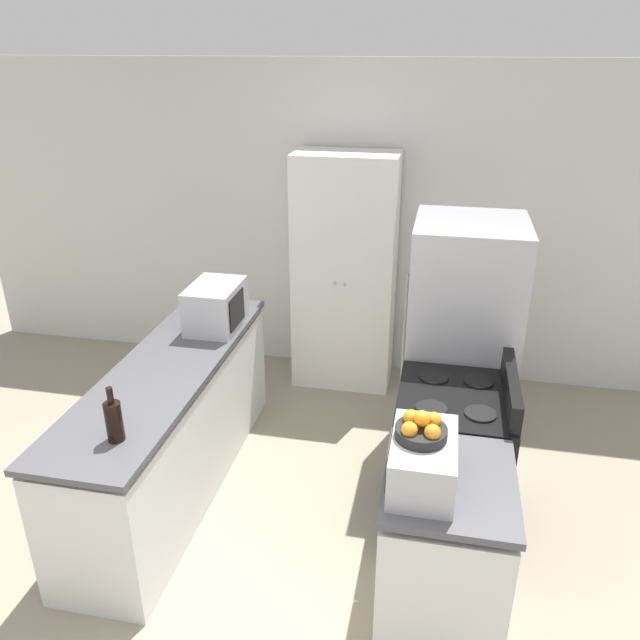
% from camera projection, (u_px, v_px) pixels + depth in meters
% --- Properties ---
extents(wall_back, '(7.00, 0.06, 2.60)m').
position_uv_depth(wall_back, '(354.00, 225.00, 5.22)').
color(wall_back, silver).
rests_on(wall_back, ground_plane).
extents(counter_left, '(0.60, 2.23, 0.89)m').
position_uv_depth(counter_left, '(173.00, 428.00, 4.00)').
color(counter_left, silver).
rests_on(counter_left, ground_plane).
extents(counter_right, '(0.60, 0.72, 0.89)m').
position_uv_depth(counter_right, '(442.00, 555.00, 3.01)').
color(counter_right, silver).
rests_on(counter_right, ground_plane).
extents(pantry_cabinet, '(0.81, 0.51, 1.94)m').
position_uv_depth(pantry_cabinet, '(345.00, 273.00, 5.10)').
color(pantry_cabinet, white).
rests_on(pantry_cabinet, ground_plane).
extents(stove, '(0.66, 0.73, 1.05)m').
position_uv_depth(stove, '(449.00, 459.00, 3.66)').
color(stove, black).
rests_on(stove, ground_plane).
extents(refrigerator, '(0.73, 0.74, 1.69)m').
position_uv_depth(refrigerator, '(461.00, 343.00, 4.19)').
color(refrigerator, '#A3A3A8').
rests_on(refrigerator, ground_plane).
extents(microwave, '(0.33, 0.46, 0.31)m').
position_uv_depth(microwave, '(216.00, 306.00, 4.27)').
color(microwave, '#B2B2B7').
rests_on(microwave, counter_left).
extents(wine_bottle, '(0.09, 0.09, 0.30)m').
position_uv_depth(wine_bottle, '(114.00, 420.00, 3.05)').
color(wine_bottle, black).
rests_on(wine_bottle, counter_left).
extents(toaster_oven, '(0.29, 0.46, 0.23)m').
position_uv_depth(toaster_oven, '(423.00, 462.00, 2.75)').
color(toaster_oven, '#B2B2B7').
rests_on(toaster_oven, counter_right).
extents(fruit_bowl, '(0.23, 0.23, 0.13)m').
position_uv_depth(fruit_bowl, '(421.00, 429.00, 2.70)').
color(fruit_bowl, black).
rests_on(fruit_bowl, toaster_oven).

